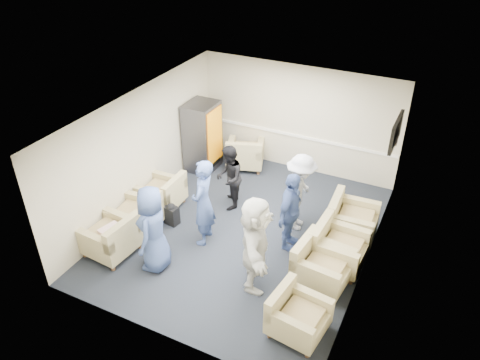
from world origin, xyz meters
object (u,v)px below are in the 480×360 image
at_px(person_mid_left, 203,203).
at_px(person_back_right, 300,193).
at_px(armchair_left_near, 113,238).
at_px(armchair_left_far, 164,194).
at_px(armchair_right_near, 296,316).
at_px(person_front_right, 256,243).
at_px(vending_machine, 203,137).
at_px(armchair_right_midfar, 336,248).
at_px(person_mid_right, 290,212).
at_px(person_front_left, 153,229).
at_px(armchair_right_midnear, 320,266).
at_px(armchair_corner, 245,155).
at_px(armchair_right_far, 350,220).
at_px(armchair_left_mid, 138,217).
at_px(person_back_left, 229,178).

xyz_separation_m(person_mid_left, person_back_right, (1.55, 1.26, -0.07)).
bearing_deg(armchair_left_near, armchair_left_far, -174.92).
bearing_deg(armchair_right_near, person_front_right, 62.82).
bearing_deg(person_back_right, vending_machine, 61.20).
relative_size(armchair_left_near, person_mid_left, 0.54).
relative_size(armchair_right_midfar, person_mid_right, 0.58).
bearing_deg(person_front_left, armchair_left_near, -97.52).
height_order(armchair_right_midnear, person_front_right, person_front_right).
distance_m(armchair_right_midfar, armchair_corner, 4.02).
distance_m(vending_machine, person_front_left, 3.75).
relative_size(vending_machine, person_front_right, 0.96).
bearing_deg(armchair_right_midfar, person_front_left, 119.61).
bearing_deg(armchair_right_midfar, armchair_right_far, 2.55).
xyz_separation_m(armchair_left_mid, armchair_right_midnear, (3.84, 0.22, 0.01)).
xyz_separation_m(armchair_right_midnear, armchair_right_midfar, (0.13, 0.61, 0.00)).
bearing_deg(armchair_right_far, person_mid_left, 116.09).
bearing_deg(armchair_right_midfar, person_mid_right, 87.79).
relative_size(armchair_right_far, person_mid_left, 0.53).
relative_size(armchair_right_midnear, vending_machine, 0.58).
distance_m(person_front_left, person_mid_left, 1.15).
height_order(person_back_right, person_front_right, person_front_right).
xyz_separation_m(armchair_right_midfar, armchair_right_far, (0.00, 0.97, -0.00)).
xyz_separation_m(armchair_left_far, armchair_right_midfar, (3.98, -0.14, 0.03)).
xyz_separation_m(person_mid_right, person_front_right, (-0.18, -1.23, 0.07)).
distance_m(armchair_left_mid, armchair_corner, 3.47).
distance_m(armchair_right_far, vending_machine, 4.24).
relative_size(armchair_left_near, armchair_left_far, 1.14).
bearing_deg(person_back_right, person_mid_right, 178.84).
bearing_deg(vending_machine, armchair_left_far, -87.57).
distance_m(armchair_left_near, armchair_left_far, 1.77).
height_order(vending_machine, person_back_right, vending_machine).
bearing_deg(person_front_right, person_back_right, -22.61).
bearing_deg(person_front_left, armchair_left_mid, -139.78).
bearing_deg(armchair_left_mid, armchair_left_near, -5.29).
relative_size(armchair_right_near, armchair_right_midfar, 0.96).
bearing_deg(armchair_left_mid, person_back_left, 137.48).
xyz_separation_m(armchair_right_midnear, person_mid_left, (-2.46, 0.13, 0.55)).
height_order(armchair_left_far, armchair_corner, armchair_corner).
relative_size(vending_machine, person_mid_left, 0.96).
relative_size(armchair_left_far, armchair_right_midnear, 0.86).
relative_size(armchair_corner, person_mid_left, 0.63).
bearing_deg(person_back_right, armchair_right_far, -85.60).
bearing_deg(armchair_left_mid, person_mid_right, 102.29).
distance_m(armchair_corner, person_front_left, 4.10).
height_order(armchair_left_mid, armchair_corner, armchair_corner).
relative_size(armchair_left_far, person_back_left, 0.59).
bearing_deg(vending_machine, armchair_right_near, -44.82).
bearing_deg(vending_machine, person_mid_left, -59.80).
height_order(armchair_left_near, armchair_left_far, armchair_left_near).
height_order(armchair_right_midfar, vending_machine, vending_machine).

